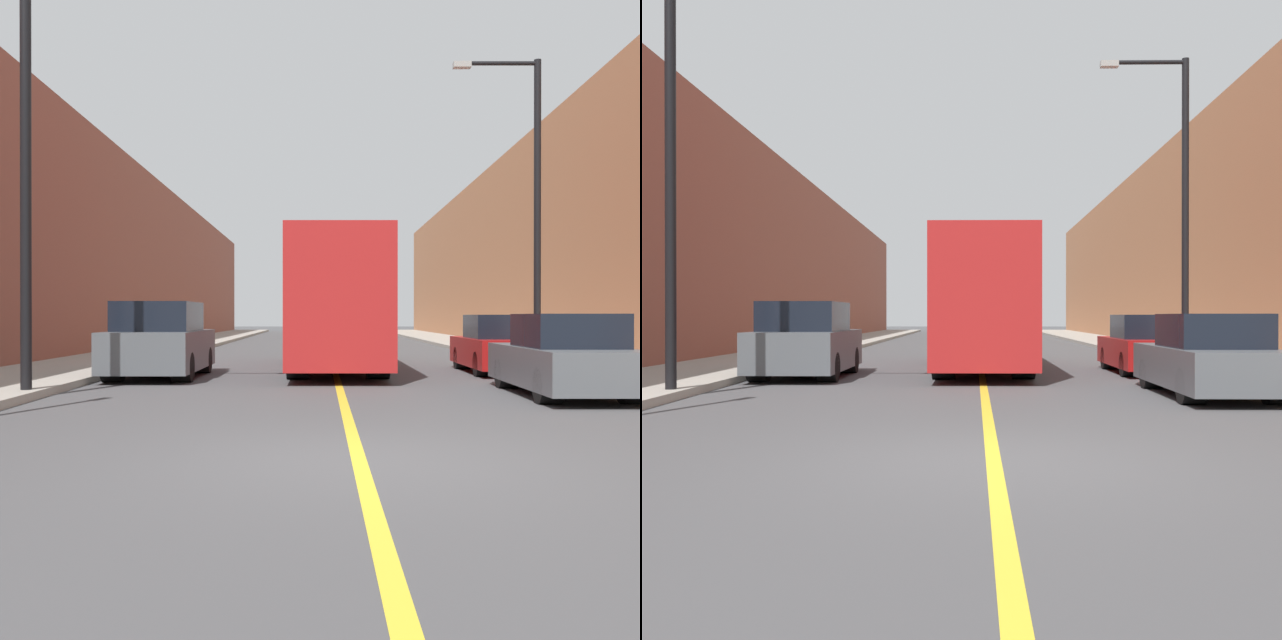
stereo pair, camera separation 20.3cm
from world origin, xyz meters
TOP-DOWN VIEW (x-y plane):
  - ground_plane at (0.00, 0.00)m, footprint 200.00×200.00m
  - sidewalk_left at (-7.15, 30.00)m, footprint 3.40×72.00m
  - sidewalk_right at (7.15, 30.00)m, footprint 3.40×72.00m
  - building_row_left at (-10.85, 30.00)m, footprint 4.00×72.00m
  - building_row_right at (10.85, 30.00)m, footprint 4.00×72.00m
  - road_center_line at (0.00, 30.00)m, footprint 0.16×72.00m
  - bus at (0.02, 13.26)m, footprint 2.43×10.40m
  - parked_suv_left at (-4.29, 10.50)m, footprint 2.01×4.50m
  - car_right_near at (4.19, 6.34)m, footprint 1.83×4.53m
  - car_right_mid at (4.33, 12.03)m, footprint 1.84×4.38m
  - street_lamp_left at (-5.56, 5.91)m, footprint 2.49×0.24m
  - street_lamp_right at (5.57, 13.49)m, footprint 2.49×0.24m

SIDE VIEW (x-z plane):
  - ground_plane at x=0.00m, z-range 0.00..0.00m
  - road_center_line at x=0.00m, z-range 0.00..0.01m
  - sidewalk_left at x=-7.15m, z-range 0.00..0.16m
  - sidewalk_right at x=7.15m, z-range 0.00..0.16m
  - car_right_mid at x=4.33m, z-range -0.08..1.45m
  - car_right_near at x=4.19m, z-range -0.08..1.46m
  - parked_suv_left at x=-4.29m, z-range -0.07..1.77m
  - bus at x=0.02m, z-range 0.11..3.63m
  - building_row_left at x=-10.85m, z-range 0.00..8.62m
  - street_lamp_left at x=-5.56m, z-range 0.68..8.83m
  - building_row_right at x=10.85m, z-range 0.00..9.66m
  - street_lamp_right at x=5.57m, z-range 0.69..9.28m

